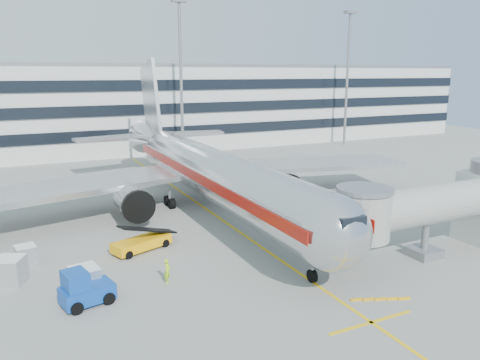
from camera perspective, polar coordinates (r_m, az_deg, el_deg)
name	(u,v)px	position (r m, az deg, el deg)	size (l,w,h in m)	color
ground	(258,244)	(39.66, 2.15, -7.85)	(180.00, 180.00, 0.00)	gray
lead_in_line	(212,213)	(48.23, -3.45, -4.03)	(0.25, 70.00, 0.01)	yellow
stop_bar	(371,322)	(29.22, 15.71, -16.37)	(6.00, 0.25, 0.01)	yellow
main_jet	(205,170)	(48.73, -4.29, 1.27)	(50.95, 48.70, 16.06)	silver
jet_bridge	(443,206)	(39.93, 23.53, -2.96)	(17.80, 4.50, 7.00)	silver
terminal	(114,107)	(92.52, -15.10, 8.63)	(150.00, 24.25, 15.60)	silver
light_mast_centre	(181,68)	(78.92, -7.24, 13.44)	(2.40, 1.20, 25.45)	gray
light_mast_east	(348,68)	(95.49, 13.00, 13.12)	(2.40, 1.20, 25.45)	gray
belt_loader	(142,242)	(38.98, -11.92, -7.42)	(5.20, 3.36, 2.45)	#FFAB0A
baggage_tug	(84,290)	(31.12, -18.51, -12.58)	(3.44, 2.57, 2.34)	#0E409E
cargo_container_left	(10,271)	(35.97, -26.22, -9.88)	(2.33, 2.33, 1.87)	#B5B7BD
cargo_container_right	(26,255)	(38.92, -24.66, -8.31)	(1.63, 1.63, 1.49)	#B5B7BD
cargo_container_front	(85,281)	(32.57, -18.42, -11.57)	(1.99, 1.99, 1.85)	#B5B7BD
ramp_worker	(167,271)	(32.93, -8.85, -10.89)	(0.62, 0.41, 1.71)	#B8F119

